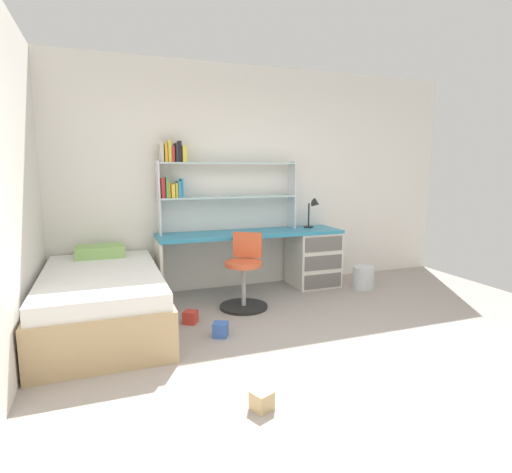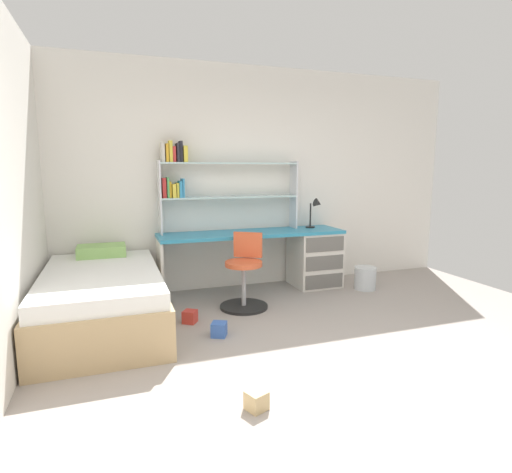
{
  "view_description": "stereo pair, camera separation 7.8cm",
  "coord_description": "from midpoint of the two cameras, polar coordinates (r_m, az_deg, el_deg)",
  "views": [
    {
      "loc": [
        -1.75,
        -2.29,
        1.5
      ],
      "look_at": [
        -0.27,
        1.69,
        0.8
      ],
      "focal_mm": 29.16,
      "sensor_mm": 36.0,
      "label": 1
    },
    {
      "loc": [
        -1.68,
        -2.32,
        1.5
      ],
      "look_at": [
        -0.27,
        1.69,
        0.8
      ],
      "focal_mm": 29.16,
      "sensor_mm": 36.0,
      "label": 2
    }
  ],
  "objects": [
    {
      "name": "desk",
      "position": [
        5.31,
        6.25,
        -2.47
      ],
      "size": [
        2.26,
        0.57,
        0.74
      ],
      "color": "teal",
      "rests_on": "ground_plane"
    },
    {
      "name": "desk_lamp",
      "position": [
        5.4,
        8.66,
        3.86
      ],
      "size": [
        0.2,
        0.17,
        0.38
      ],
      "color": "black",
      "rests_on": "desk"
    },
    {
      "name": "waste_bin",
      "position": [
        5.42,
        15.15,
        -5.52
      ],
      "size": [
        0.27,
        0.27,
        0.28
      ],
      "primitive_type": "cylinder",
      "color": "silver",
      "rests_on": "ground_plane"
    },
    {
      "name": "ground_plane",
      "position": [
        3.24,
        16.21,
        -18.78
      ],
      "size": [
        5.74,
        6.39,
        0.02
      ],
      "primitive_type": "cube",
      "color": "#9E938C"
    },
    {
      "name": "toy_block_red_2",
      "position": [
        4.19,
        -8.52,
        -10.82
      ],
      "size": [
        0.17,
        0.17,
        0.12
      ],
      "primitive_type": "cube",
      "rotation": [
        0.0,
        0.0,
        0.99
      ],
      "color": "red",
      "rests_on": "ground_plane"
    },
    {
      "name": "toy_block_blue_0",
      "position": [
        3.85,
        -4.5,
        -12.59
      ],
      "size": [
        0.17,
        0.17,
        0.13
      ],
      "primitive_type": "cube",
      "rotation": [
        0.0,
        0.0,
        1.11
      ],
      "color": "#3860B7",
      "rests_on": "ground_plane"
    },
    {
      "name": "bed_platform",
      "position": [
        4.21,
        -19.81,
        -8.08
      ],
      "size": [
        1.09,
        1.92,
        0.67
      ],
      "color": "tan",
      "rests_on": "ground_plane"
    },
    {
      "name": "toy_block_natural_1",
      "position": [
        2.8,
        0.92,
        -21.58
      ],
      "size": [
        0.15,
        0.15,
        0.12
      ],
      "primitive_type": "cube",
      "rotation": [
        0.0,
        0.0,
        0.39
      ],
      "color": "tan",
      "rests_on": "ground_plane"
    },
    {
      "name": "bookshelf_hutch",
      "position": [
        5.0,
        -6.03,
        7.74
      ],
      "size": [
        1.7,
        0.22,
        1.07
      ],
      "color": "silver",
      "rests_on": "desk"
    },
    {
      "name": "room_shell",
      "position": [
        3.62,
        -12.21,
        7.09
      ],
      "size": [
        5.74,
        6.39,
        2.74
      ],
      "color": "white",
      "rests_on": "ground_plane"
    },
    {
      "name": "swivel_chair",
      "position": [
        4.52,
        -1.1,
        -5.77
      ],
      "size": [
        0.52,
        0.52,
        0.81
      ],
      "color": "black",
      "rests_on": "ground_plane"
    }
  ]
}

